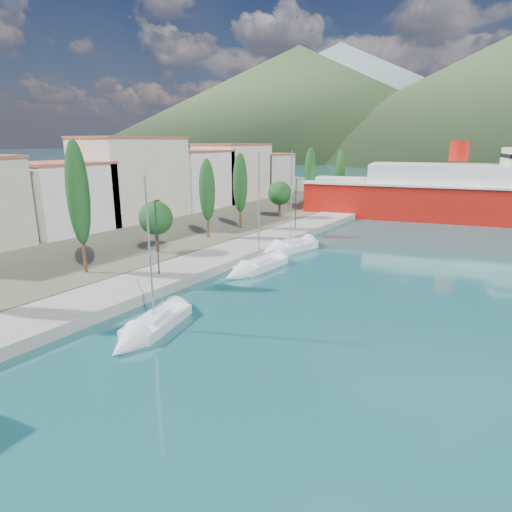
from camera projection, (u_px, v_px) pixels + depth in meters
The scene contains 9 objects.
ground at pixel (468, 185), 116.65m from camera, with size 1400.00×1400.00×0.00m, color #1A5558.
quay at pixel (247, 248), 45.34m from camera, with size 5.00×88.00×0.80m, color gray.
land_strip at pixel (98, 207), 73.54m from camera, with size 70.00×148.00×0.70m, color #565644.
town_buildings at pixel (163, 181), 64.99m from camera, with size 9.20×69.20×11.30m.
tree_row at pixel (232, 190), 51.40m from camera, with size 3.39×65.82×10.85m.
lamp_posts at pixel (163, 233), 34.65m from camera, with size 0.15×45.63×6.06m.
sailboat_near at pixel (142, 333), 25.33m from camera, with size 3.82×7.44×10.26m.
sailboat_mid at pixel (248, 270), 37.91m from camera, with size 2.68×8.01×11.33m.
sailboat_far at pixel (280, 250), 44.72m from camera, with size 4.26×8.12×11.40m.
Camera 1 is at (15.91, -10.31, 11.27)m, focal length 30.00 mm.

